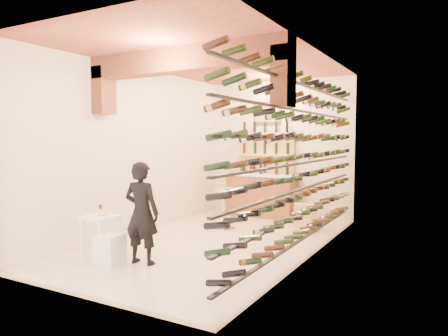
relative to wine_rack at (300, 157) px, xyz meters
name	(u,v)px	position (x,y,z in m)	size (l,w,h in m)	color
ground	(216,242)	(-1.53, 0.00, -1.55)	(6.00, 6.00, 0.00)	beige
room_shell	(208,114)	(-1.53, -0.26, 0.70)	(3.52, 6.02, 3.21)	beige
wine_rack	(300,157)	(0.00, 0.00, 0.00)	(0.32, 5.70, 2.56)	black
back_counter	(261,194)	(-1.83, 2.65, -1.02)	(1.70, 0.62, 1.29)	brown
back_shelving	(266,166)	(-1.83, 2.89, -0.38)	(1.40, 0.31, 2.73)	#DEB27D
tasting_table	(101,224)	(-2.50, -1.78, -1.00)	(0.48, 0.48, 0.81)	white
white_stool	(110,249)	(-2.23, -1.88, -1.33)	(0.35, 0.35, 0.44)	white
person	(142,213)	(-1.83, -1.63, -0.80)	(0.55, 0.36, 1.50)	black
chrome_barstool	(224,206)	(-1.89, 0.95, -1.05)	(0.44, 0.44, 0.85)	silver
crate_lower	(305,224)	(-0.45, 1.71, -1.42)	(0.44, 0.31, 0.26)	tan
crate_upper	(306,211)	(-0.45, 1.71, -1.15)	(0.45, 0.31, 0.26)	tan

